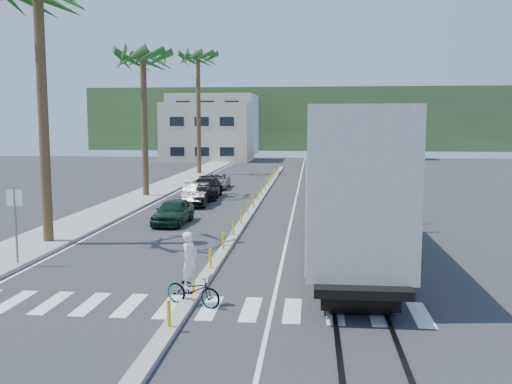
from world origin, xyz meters
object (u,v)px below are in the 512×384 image
at_px(car_lead, 173,212).
at_px(car_second, 196,194).
at_px(cyclist, 193,283).
at_px(street_sign, 15,215).

bearing_deg(car_lead, car_second, 94.49).
relative_size(car_lead, car_second, 0.88).
distance_m(car_second, cyclist, 20.61).
xyz_separation_m(car_lead, cyclist, (3.85, -13.27, 0.02)).
distance_m(street_sign, car_lead, 10.19).
bearing_deg(street_sign, cyclist, -27.13).
distance_m(street_sign, car_second, 16.78).
distance_m(street_sign, cyclist, 8.48).
bearing_deg(cyclist, street_sign, 84.38).
height_order(car_second, cyclist, cyclist).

